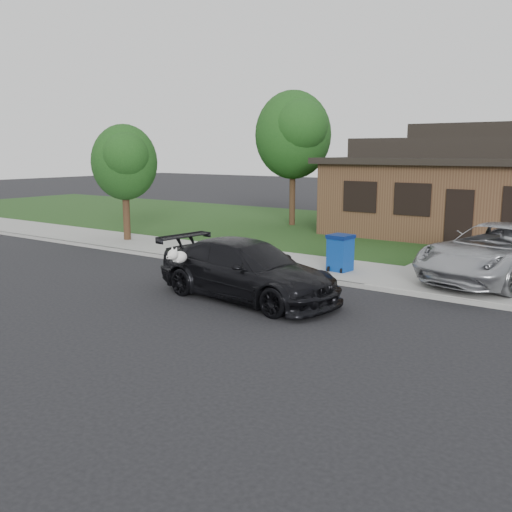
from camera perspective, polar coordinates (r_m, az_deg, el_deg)
The scene contains 11 objects.
ground at distance 14.92m, azimuth -8.32°, elevation -3.86°, with size 120.00×120.00×0.00m, color black.
sidewalk at distance 18.73m, azimuth 2.31°, elevation -0.63°, with size 60.00×3.00×0.12m, color gray.
curb at distance 17.52m, azimuth -0.39°, elevation -1.40°, with size 60.00×0.12×0.12m, color gray.
lawn at distance 25.71m, azimuth 12.15°, elevation 2.19°, with size 60.00×13.00×0.13m, color #193814.
driveway at distance 21.09m, azimuth 23.90°, elevation -0.25°, with size 4.50×13.00×0.14m, color gray.
sedan at distance 14.22m, azimuth -0.92°, elevation -1.42°, with size 5.25×2.64×1.47m.
minivan at distance 17.05m, azimuth 23.14°, elevation 0.34°, with size 2.57×5.57×1.55m, color #A2A3A8.
recycling_bin at distance 17.22m, azimuth 8.42°, elevation 0.35°, with size 0.72×0.74×1.09m.
house at distance 26.13m, azimuth 22.22°, elevation 6.34°, with size 12.60×8.60×4.65m.
tree_0 at distance 27.37m, azimuth 3.88°, elevation 12.15°, with size 3.78×3.60×6.34m.
tree_2 at distance 23.34m, azimuth -13.01°, elevation 9.23°, with size 2.73×2.60×4.59m.
Camera 1 is at (10.07, -10.38, 3.66)m, focal length 40.00 mm.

